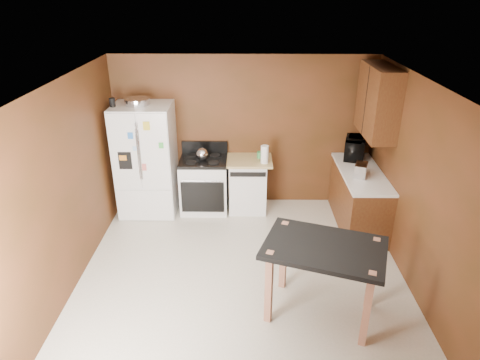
{
  "coord_description": "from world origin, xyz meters",
  "views": [
    {
      "loc": [
        0.03,
        -4.46,
        3.49
      ],
      "look_at": [
        -0.04,
        0.85,
        1.03
      ],
      "focal_mm": 32.0,
      "sensor_mm": 36.0,
      "label": 1
    }
  ],
  "objects_px": {
    "roasting_pan": "(137,101)",
    "microwave": "(355,148)",
    "green_canister": "(260,155)",
    "refrigerator": "(146,160)",
    "kettle": "(202,154)",
    "paper_towel": "(265,154)",
    "island": "(324,257)",
    "toaster": "(361,170)",
    "gas_range": "(204,184)",
    "dishwasher": "(248,184)",
    "pen_cup": "(112,102)"
  },
  "relations": [
    {
      "from": "microwave",
      "to": "toaster",
      "type": "bearing_deg",
      "value": -170.11
    },
    {
      "from": "paper_towel",
      "to": "gas_range",
      "type": "xyz_separation_m",
      "value": [
        -0.98,
        0.12,
        -0.57
      ]
    },
    {
      "from": "gas_range",
      "to": "pen_cup",
      "type": "bearing_deg",
      "value": -173.39
    },
    {
      "from": "island",
      "to": "microwave",
      "type": "bearing_deg",
      "value": 70.76
    },
    {
      "from": "paper_towel",
      "to": "dishwasher",
      "type": "bearing_deg",
      "value": 151.26
    },
    {
      "from": "kettle",
      "to": "island",
      "type": "distance_m",
      "value": 2.93
    },
    {
      "from": "island",
      "to": "roasting_pan",
      "type": "bearing_deg",
      "value": 135.24
    },
    {
      "from": "microwave",
      "to": "dishwasher",
      "type": "xyz_separation_m",
      "value": [
        -1.73,
        -0.1,
        -0.61
      ]
    },
    {
      "from": "roasting_pan",
      "to": "microwave",
      "type": "xyz_separation_m",
      "value": [
        3.42,
        0.15,
        -0.79
      ]
    },
    {
      "from": "green_canister",
      "to": "dishwasher",
      "type": "height_order",
      "value": "green_canister"
    },
    {
      "from": "kettle",
      "to": "dishwasher",
      "type": "distance_m",
      "value": 0.91
    },
    {
      "from": "kettle",
      "to": "dishwasher",
      "type": "relative_size",
      "value": 0.22
    },
    {
      "from": "pen_cup",
      "to": "kettle",
      "type": "bearing_deg",
      "value": 5.25
    },
    {
      "from": "island",
      "to": "toaster",
      "type": "bearing_deg",
      "value": 65.93
    },
    {
      "from": "toaster",
      "to": "gas_range",
      "type": "height_order",
      "value": "gas_range"
    },
    {
      "from": "toaster",
      "to": "microwave",
      "type": "distance_m",
      "value": 0.77
    },
    {
      "from": "roasting_pan",
      "to": "green_canister",
      "type": "xyz_separation_m",
      "value": [
        1.88,
        0.11,
        -0.91
      ]
    },
    {
      "from": "pen_cup",
      "to": "kettle",
      "type": "relative_size",
      "value": 0.66
    },
    {
      "from": "microwave",
      "to": "refrigerator",
      "type": "relative_size",
      "value": 0.32
    },
    {
      "from": "refrigerator",
      "to": "gas_range",
      "type": "relative_size",
      "value": 1.64
    },
    {
      "from": "gas_range",
      "to": "island",
      "type": "xyz_separation_m",
      "value": [
        1.53,
        -2.51,
        0.31
      ]
    },
    {
      "from": "toaster",
      "to": "dishwasher",
      "type": "xyz_separation_m",
      "value": [
        -1.65,
        0.66,
        -0.55
      ]
    },
    {
      "from": "paper_towel",
      "to": "microwave",
      "type": "height_order",
      "value": "microwave"
    },
    {
      "from": "gas_range",
      "to": "refrigerator",
      "type": "bearing_deg",
      "value": -176.19
    },
    {
      "from": "kettle",
      "to": "green_canister",
      "type": "relative_size",
      "value": 1.86
    },
    {
      "from": "kettle",
      "to": "paper_towel",
      "type": "height_order",
      "value": "paper_towel"
    },
    {
      "from": "refrigerator",
      "to": "island",
      "type": "distance_m",
      "value": 3.46
    },
    {
      "from": "gas_range",
      "to": "dishwasher",
      "type": "relative_size",
      "value": 1.24
    },
    {
      "from": "green_canister",
      "to": "dishwasher",
      "type": "xyz_separation_m",
      "value": [
        -0.2,
        -0.07,
        -0.49
      ]
    },
    {
      "from": "roasting_pan",
      "to": "dishwasher",
      "type": "xyz_separation_m",
      "value": [
        1.69,
        0.05,
        -1.4
      ]
    },
    {
      "from": "toaster",
      "to": "paper_towel",
      "type": "bearing_deg",
      "value": -179.82
    },
    {
      "from": "roasting_pan",
      "to": "microwave",
      "type": "relative_size",
      "value": 0.68
    },
    {
      "from": "pen_cup",
      "to": "refrigerator",
      "type": "bearing_deg",
      "value": 12.86
    },
    {
      "from": "toaster",
      "to": "refrigerator",
      "type": "relative_size",
      "value": 0.15
    },
    {
      "from": "pen_cup",
      "to": "green_canister",
      "type": "height_order",
      "value": "pen_cup"
    },
    {
      "from": "green_canister",
      "to": "refrigerator",
      "type": "xyz_separation_m",
      "value": [
        -1.83,
        -0.15,
        -0.04
      ]
    },
    {
      "from": "pen_cup",
      "to": "dishwasher",
      "type": "bearing_deg",
      "value": 4.96
    },
    {
      "from": "island",
      "to": "gas_range",
      "type": "bearing_deg",
      "value": 121.49
    },
    {
      "from": "green_canister",
      "to": "island",
      "type": "bearing_deg",
      "value": -76.58
    },
    {
      "from": "refrigerator",
      "to": "gas_range",
      "type": "distance_m",
      "value": 1.01
    },
    {
      "from": "pen_cup",
      "to": "gas_range",
      "type": "relative_size",
      "value": 0.12
    },
    {
      "from": "refrigerator",
      "to": "island",
      "type": "bearing_deg",
      "value": -45.0
    },
    {
      "from": "microwave",
      "to": "island",
      "type": "height_order",
      "value": "microwave"
    },
    {
      "from": "microwave",
      "to": "gas_range",
      "type": "height_order",
      "value": "microwave"
    },
    {
      "from": "refrigerator",
      "to": "gas_range",
      "type": "height_order",
      "value": "refrigerator"
    },
    {
      "from": "pen_cup",
      "to": "island",
      "type": "distance_m",
      "value": 3.85
    },
    {
      "from": "dishwasher",
      "to": "island",
      "type": "height_order",
      "value": "island"
    },
    {
      "from": "kettle",
      "to": "refrigerator",
      "type": "relative_size",
      "value": 0.11
    },
    {
      "from": "kettle",
      "to": "gas_range",
      "type": "distance_m",
      "value": 0.54
    },
    {
      "from": "roasting_pan",
      "to": "toaster",
      "type": "height_order",
      "value": "roasting_pan"
    }
  ]
}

